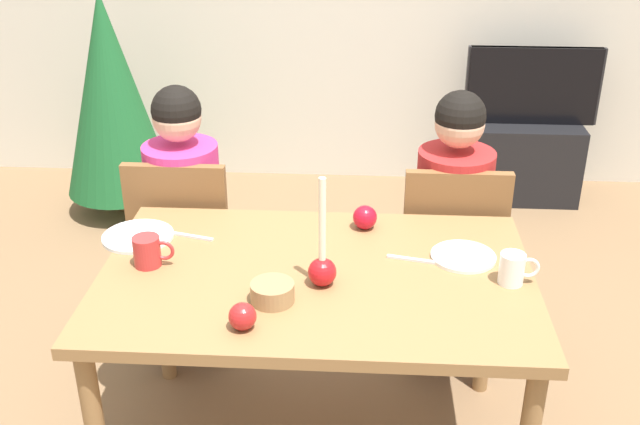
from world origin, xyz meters
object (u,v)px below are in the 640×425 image
chair_right (450,251)px  person_right_child (450,235)px  christmas_tree (111,94)px  mug_left (148,251)px  person_left_child (187,227)px  tv_stand (523,160)px  candle_centerpiece (322,264)px  apple_by_left_plate (242,316)px  mug_right (513,269)px  chair_left (186,243)px  bowl_walnuts (272,292)px  apple_near_candle (365,217)px  dining_table (316,295)px  tv (533,86)px  plate_right (463,256)px  plate_left (138,236)px

chair_right → person_right_child: bearing=90.0°
christmas_tree → mug_left: (0.75, -1.93, 0.08)m
person_left_child → tv_stand: 2.41m
person_right_child → mug_left: bearing=-149.4°
candle_centerpiece → person_left_child: bearing=130.5°
person_right_child → apple_by_left_plate: person_right_child is taller
candle_centerpiece → mug_right: 0.60m
tv_stand → mug_left: mug_left is taller
chair_left → bowl_walnuts: bearing=-59.4°
christmas_tree → apple_near_candle: bearing=-48.2°
dining_table → mug_right: 0.63m
mug_left → mug_right: 1.17m
tv → bowl_walnuts: 2.77m
plate_right → tv: bearing=73.4°
mug_right → chair_left: bearing=152.3°
chair_right → bowl_walnuts: size_ratio=6.73×
plate_left → apple_near_candle: size_ratio=2.87×
tv → bowl_walnuts: size_ratio=5.91×
mug_right → bowl_walnuts: size_ratio=0.94×
chair_right → plate_left: (-1.14, -0.40, 0.24)m
candle_centerpiece → apple_by_left_plate: candle_centerpiece is taller
chair_right → tv: size_ratio=1.14×
dining_table → apple_near_candle: bearing=64.9°
dining_table → mug_left: 0.57m
person_left_child → mug_left: (0.03, -0.62, 0.23)m
chair_left → dining_table: bearing=-46.3°
apple_by_left_plate → person_left_child: bearing=112.3°
person_left_child → tv: size_ratio=1.48×
chair_left → chair_right: bearing=0.0°
tv → bowl_walnuts: (-1.25, -2.47, 0.07)m
dining_table → plate_right: (0.48, 0.13, 0.09)m
mug_left → mug_right: same height
mug_left → apple_near_candle: bearing=23.7°
chair_right → tv: bearing=69.6°
person_left_child → apple_by_left_plate: (0.39, -0.96, 0.22)m
chair_left → mug_right: chair_left is taller
candle_centerpiece → apple_near_candle: size_ratio=4.21×
christmas_tree → apple_by_left_plate: size_ratio=17.16×
chair_left → tv: tv is taller
tv → christmas_tree: size_ratio=0.57×
candle_centerpiece → bowl_walnuts: bearing=-144.0°
person_right_child → plate_left: bearing=-159.1°
dining_table → person_right_child: bearing=51.9°
tv → candle_centerpiece: candle_centerpiece is taller
person_right_child → tv_stand: bearing=69.3°
tv → plate_left: tv is taller
chair_right → person_left_child: bearing=178.3°
tv_stand → apple_by_left_plate: bearing=-116.7°
mug_left → bowl_walnuts: bearing=-23.9°
tv → mug_left: 2.84m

